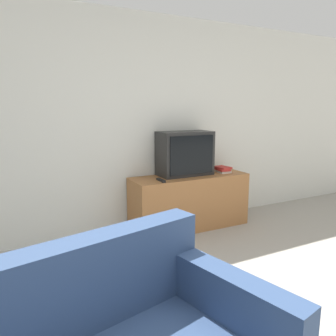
{
  "coord_description": "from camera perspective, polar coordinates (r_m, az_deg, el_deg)",
  "views": [
    {
      "loc": [
        -1.27,
        -0.7,
        1.51
      ],
      "look_at": [
        0.32,
        2.4,
        0.86
      ],
      "focal_mm": 35.0,
      "sensor_mm": 36.0,
      "label": 1
    }
  ],
  "objects": [
    {
      "name": "tv_stand",
      "position": [
        4.17,
        3.76,
        -5.83
      ],
      "size": [
        1.5,
        0.49,
        0.67
      ],
      "color": "#9E6638",
      "rests_on": "ground_plane"
    },
    {
      "name": "book_stack",
      "position": [
        4.34,
        9.52,
        -0.26
      ],
      "size": [
        0.18,
        0.23,
        0.08
      ],
      "color": "silver",
      "rests_on": "tv_stand"
    },
    {
      "name": "remote_on_stand",
      "position": [
        3.77,
        -1.24,
        -2.14
      ],
      "size": [
        0.04,
        0.18,
        0.02
      ],
      "rotation": [
        0.0,
        0.0,
        0.0
      ],
      "color": "black",
      "rests_on": "tv_stand"
    },
    {
      "name": "television",
      "position": [
        4.09,
        2.97,
        2.56
      ],
      "size": [
        0.67,
        0.35,
        0.55
      ],
      "color": "black",
      "rests_on": "tv_stand"
    },
    {
      "name": "wall_back",
      "position": [
        3.95,
        -8.36,
        7.39
      ],
      "size": [
        9.0,
        0.06,
        2.6
      ],
      "color": "silver",
      "rests_on": "ground_plane"
    }
  ]
}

